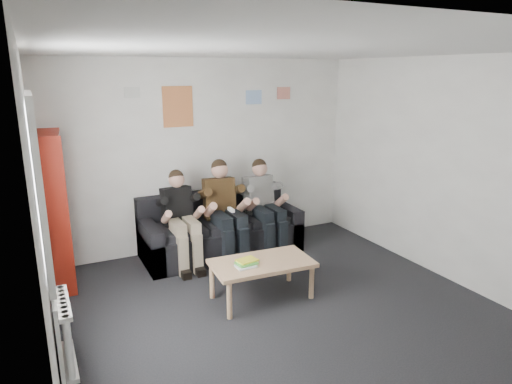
% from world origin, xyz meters
% --- Properties ---
extents(room_shell, '(5.00, 5.00, 5.00)m').
position_xyz_m(room_shell, '(0.00, 0.00, 1.35)').
color(room_shell, black).
rests_on(room_shell, ground).
extents(sofa, '(2.19, 0.90, 0.85)m').
position_xyz_m(sofa, '(0.02, 2.08, 0.31)').
color(sofa, black).
rests_on(sofa, ground).
extents(bookshelf, '(0.28, 0.83, 1.85)m').
position_xyz_m(bookshelf, '(-2.08, 2.03, 0.93)').
color(bookshelf, maroon).
rests_on(bookshelf, ground).
extents(coffee_table, '(1.13, 0.62, 0.45)m').
position_xyz_m(coffee_table, '(-0.07, 0.60, 0.40)').
color(coffee_table, tan).
rests_on(coffee_table, ground).
extents(game_cases, '(0.26, 0.23, 0.05)m').
position_xyz_m(game_cases, '(-0.27, 0.58, 0.48)').
color(game_cases, white).
rests_on(game_cases, coffee_table).
extents(person_left, '(0.38, 0.81, 1.27)m').
position_xyz_m(person_left, '(-0.59, 1.89, 0.64)').
color(person_left, black).
rests_on(person_left, sofa).
extents(person_middle, '(0.42, 0.90, 1.36)m').
position_xyz_m(person_middle, '(0.02, 1.88, 0.67)').
color(person_middle, '#51371B').
rests_on(person_middle, sofa).
extents(person_right, '(0.40, 0.85, 1.32)m').
position_xyz_m(person_right, '(0.63, 1.88, 0.66)').
color(person_right, silver).
rests_on(person_right, sofa).
extents(radiator, '(0.10, 0.64, 0.60)m').
position_xyz_m(radiator, '(-2.15, 0.20, 0.35)').
color(radiator, white).
rests_on(radiator, ground).
extents(window, '(0.05, 1.30, 2.36)m').
position_xyz_m(window, '(-2.22, 0.20, 1.03)').
color(window, white).
rests_on(window, room_shell).
extents(poster_large, '(0.42, 0.01, 0.55)m').
position_xyz_m(poster_large, '(-0.40, 2.49, 2.05)').
color(poster_large, gold).
rests_on(poster_large, room_shell).
extents(poster_blue, '(0.25, 0.01, 0.20)m').
position_xyz_m(poster_blue, '(0.75, 2.49, 2.15)').
color(poster_blue, '#468FEF').
rests_on(poster_blue, room_shell).
extents(poster_pink, '(0.22, 0.01, 0.18)m').
position_xyz_m(poster_pink, '(1.25, 2.49, 2.20)').
color(poster_pink, '#BA3A8A').
rests_on(poster_pink, room_shell).
extents(poster_sign, '(0.20, 0.01, 0.14)m').
position_xyz_m(poster_sign, '(-1.00, 2.49, 2.25)').
color(poster_sign, silver).
rests_on(poster_sign, room_shell).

